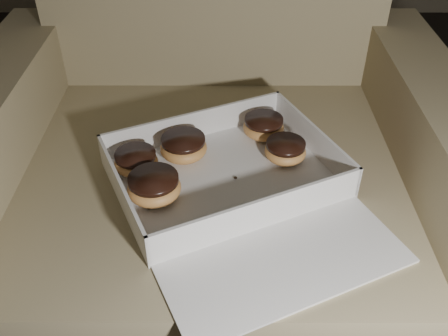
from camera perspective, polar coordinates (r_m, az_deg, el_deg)
armchair at (r=1.12m, az=-1.19°, el=-2.40°), size 0.97×0.82×1.02m
bakery_box at (r=0.90m, az=1.30°, el=-2.16°), size 0.54×0.58×0.07m
donut_a at (r=0.88m, az=-7.99°, el=-2.14°), size 0.09×0.09×0.05m
donut_b at (r=1.03m, az=4.54°, el=4.75°), size 0.08×0.08×0.04m
donut_c at (r=0.96m, az=7.03°, el=2.02°), size 0.08×0.08×0.04m
donut_d at (r=0.97m, az=-4.65°, el=2.44°), size 0.09×0.09×0.05m
donut_e at (r=0.94m, az=-10.02°, el=0.77°), size 0.08×0.08×0.04m
crumb_a at (r=0.81m, az=-8.63°, el=-8.30°), size 0.01×0.01×0.00m
crumb_b at (r=0.92m, az=1.32°, el=-1.12°), size 0.01×0.01×0.00m
crumb_c at (r=0.87m, az=-8.57°, el=-4.56°), size 0.01×0.01×0.00m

